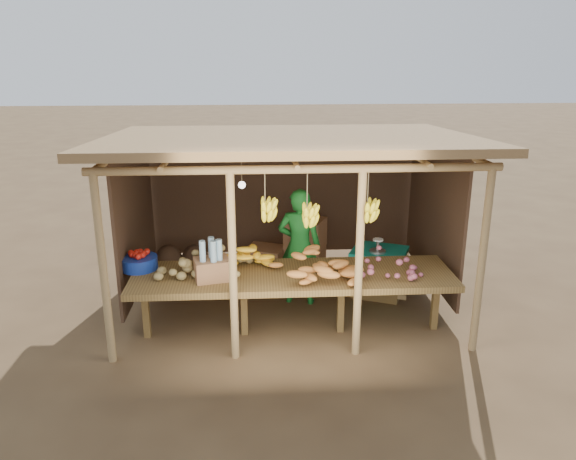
{
  "coord_description": "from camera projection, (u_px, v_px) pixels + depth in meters",
  "views": [
    {
      "loc": [
        -0.45,
        -7.26,
        3.39
      ],
      "look_at": [
        0.0,
        0.0,
        1.05
      ],
      "focal_mm": 35.0,
      "sensor_mm": 36.0,
      "label": 1
    }
  ],
  "objects": [
    {
      "name": "tomato_basin",
      "position": [
        139.0,
        261.0,
        6.93
      ],
      "size": [
        0.45,
        0.45,
        0.24
      ],
      "rotation": [
        0.0,
        0.0,
        0.17
      ],
      "color": "navy",
      "rests_on": "counter"
    },
    {
      "name": "ground",
      "position": [
        288.0,
        300.0,
        7.96
      ],
      "size": [
        60.0,
        60.0,
        0.0
      ],
      "primitive_type": "plane",
      "color": "brown",
      "rests_on": "ground"
    },
    {
      "name": "sweet_potato_heap",
      "position": [
        313.0,
        264.0,
        6.61
      ],
      "size": [
        1.27,
        1.05,
        0.36
      ],
      "primitive_type": null,
      "rotation": [
        0.0,
        0.0,
        0.43
      ],
      "color": "#C07531",
      "rests_on": "counter"
    },
    {
      "name": "counter",
      "position": [
        293.0,
        278.0,
        6.83
      ],
      "size": [
        3.9,
        1.05,
        0.8
      ],
      "color": "brown",
      "rests_on": "ground"
    },
    {
      "name": "tarp_crate",
      "position": [
        378.0,
        271.0,
        8.06
      ],
      "size": [
        0.94,
        0.89,
        0.89
      ],
      "color": "brown",
      "rests_on": "ground"
    },
    {
      "name": "vendor",
      "position": [
        299.0,
        247.0,
        7.68
      ],
      "size": [
        0.67,
        0.51,
        1.64
      ],
      "primitive_type": "imported",
      "rotation": [
        0.0,
        0.0,
        2.93
      ],
      "color": "#176822",
      "rests_on": "ground"
    },
    {
      "name": "banana_pile",
      "position": [
        246.0,
        254.0,
        6.97
      ],
      "size": [
        0.75,
        0.57,
        0.35
      ],
      "primitive_type": null,
      "rotation": [
        0.0,
        0.0,
        0.3
      ],
      "color": "yellow",
      "rests_on": "counter"
    },
    {
      "name": "carton_stack",
      "position": [
        292.0,
        251.0,
        8.74
      ],
      "size": [
        1.32,
        0.65,
        0.9
      ],
      "color": "#966643",
      "rests_on": "ground"
    },
    {
      "name": "onion_heap",
      "position": [
        389.0,
        262.0,
        6.68
      ],
      "size": [
        0.84,
        0.57,
        0.36
      ],
      "primitive_type": null,
      "rotation": [
        0.0,
        0.0,
        -0.14
      ],
      "color": "#A45063",
      "rests_on": "counter"
    },
    {
      "name": "potato_heap",
      "position": [
        205.0,
        259.0,
        6.77
      ],
      "size": [
        1.25,
        1.04,
        0.37
      ],
      "primitive_type": null,
      "rotation": [
        0.0,
        0.0,
        -0.43
      ],
      "color": "olive",
      "rests_on": "counter"
    },
    {
      "name": "stall_structure",
      "position": [
        289.0,
        165.0,
        7.44
      ],
      "size": [
        4.7,
        3.5,
        2.43
      ],
      "color": "#A08052",
      "rests_on": "ground"
    },
    {
      "name": "burlap_sacks",
      "position": [
        182.0,
        260.0,
        8.73
      ],
      "size": [
        0.86,
        0.45,
        0.61
      ],
      "color": "#452E20",
      "rests_on": "ground"
    },
    {
      "name": "bottle_box",
      "position": [
        212.0,
        264.0,
        6.59
      ],
      "size": [
        0.46,
        0.4,
        0.5
      ],
      "color": "#966643",
      "rests_on": "counter"
    }
  ]
}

